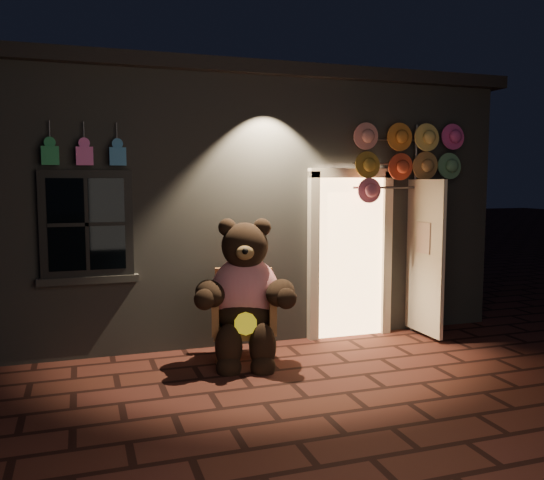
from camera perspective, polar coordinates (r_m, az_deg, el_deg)
name	(u,v)px	position (r m, az deg, el deg)	size (l,w,h in m)	color
ground	(291,383)	(5.98, 1.94, -13.98)	(60.00, 60.00, 0.00)	#4E231D
shop_building	(207,199)	(9.47, -6.50, 4.06)	(7.30, 5.95, 3.51)	slate
wicker_armchair	(244,315)	(6.64, -2.79, -7.39)	(0.83, 0.78, 1.02)	brown
teddy_bear	(245,295)	(6.46, -2.68, -5.46)	(1.19, 1.06, 1.69)	red
hat_rack	(406,158)	(7.68, 13.18, 7.95)	(1.58, 0.22, 2.78)	#59595E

